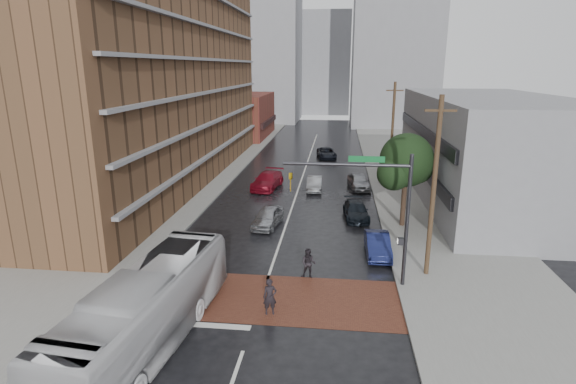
% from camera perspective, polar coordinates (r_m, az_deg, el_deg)
% --- Properties ---
extents(ground, '(160.00, 160.00, 0.00)m').
position_cam_1_polar(ground, '(23.10, -3.63, -13.83)').
color(ground, black).
rests_on(ground, ground).
extents(crosswalk, '(14.00, 5.00, 0.02)m').
position_cam_1_polar(crosswalk, '(23.52, -3.42, -13.22)').
color(crosswalk, brown).
rests_on(crosswalk, ground).
extents(sidewalk_west, '(9.00, 90.00, 0.15)m').
position_cam_1_polar(sidewalk_west, '(48.60, -11.96, 1.88)').
color(sidewalk_west, gray).
rests_on(sidewalk_west, ground).
extents(sidewalk_east, '(9.00, 90.00, 0.15)m').
position_cam_1_polar(sidewalk_east, '(46.84, 15.85, 1.11)').
color(sidewalk_east, gray).
rests_on(sidewalk_east, ground).
extents(apartment_block, '(10.00, 44.00, 28.00)m').
position_cam_1_polar(apartment_block, '(47.28, -16.38, 18.26)').
color(apartment_block, brown).
rests_on(apartment_block, ground).
extents(storefront_west, '(8.00, 16.00, 7.00)m').
position_cam_1_polar(storefront_west, '(75.83, -5.63, 9.63)').
color(storefront_west, maroon).
rests_on(storefront_west, ground).
extents(building_east, '(11.00, 26.00, 9.00)m').
position_cam_1_polar(building_east, '(42.37, 24.05, 4.98)').
color(building_east, gray).
rests_on(building_east, ground).
extents(distant_tower_west, '(18.00, 16.00, 32.00)m').
position_cam_1_polar(distant_tower_west, '(99.47, -4.04, 18.29)').
color(distant_tower_west, gray).
rests_on(distant_tower_west, ground).
extents(distant_tower_east, '(16.00, 14.00, 36.00)m').
position_cam_1_polar(distant_tower_east, '(92.60, 13.58, 19.36)').
color(distant_tower_east, gray).
rests_on(distant_tower_east, ground).
extents(distant_tower_center, '(12.00, 10.00, 24.00)m').
position_cam_1_polar(distant_tower_center, '(114.84, 4.76, 15.92)').
color(distant_tower_center, gray).
rests_on(distant_tower_center, ground).
extents(street_tree, '(4.20, 4.10, 6.90)m').
position_cam_1_polar(street_tree, '(32.86, 14.81, 3.50)').
color(street_tree, '#332319').
rests_on(street_tree, ground).
extents(signal_mast, '(6.50, 0.30, 7.20)m').
position_cam_1_polar(signal_mast, '(23.35, 11.54, -1.15)').
color(signal_mast, '#2D2D33').
rests_on(signal_mast, ground).
extents(utility_pole_near, '(1.60, 0.26, 10.00)m').
position_cam_1_polar(utility_pole_near, '(25.12, 18.02, 0.53)').
color(utility_pole_near, '#473321').
rests_on(utility_pole_near, ground).
extents(utility_pole_far, '(1.60, 0.26, 10.00)m').
position_cam_1_polar(utility_pole_far, '(44.52, 13.08, 7.22)').
color(utility_pole_far, '#473321').
rests_on(utility_pole_far, ground).
extents(transit_bus, '(3.89, 12.01, 3.29)m').
position_cam_1_polar(transit_bus, '(20.05, -17.48, -14.12)').
color(transit_bus, silver).
rests_on(transit_bus, ground).
extents(pedestrian_a, '(0.74, 0.58, 1.79)m').
position_cam_1_polar(pedestrian_a, '(21.71, -2.31, -13.18)').
color(pedestrian_a, black).
rests_on(pedestrian_a, ground).
extents(pedestrian_b, '(0.90, 0.74, 1.71)m').
position_cam_1_polar(pedestrian_b, '(25.12, 2.63, -9.07)').
color(pedestrian_b, black).
rests_on(pedestrian_b, ground).
extents(car_travel_a, '(2.25, 4.31, 1.40)m').
position_cam_1_polar(car_travel_a, '(33.03, -2.60, -3.19)').
color(car_travel_a, '#A0A2A7').
rests_on(car_travel_a, ground).
extents(car_travel_b, '(1.44, 3.95, 1.29)m').
position_cam_1_polar(car_travel_b, '(42.59, 3.38, 1.06)').
color(car_travel_b, '#94979B').
rests_on(car_travel_b, ground).
extents(car_travel_c, '(2.92, 5.62, 1.56)m').
position_cam_1_polar(car_travel_c, '(43.28, -2.63, 1.49)').
color(car_travel_c, maroon).
rests_on(car_travel_c, ground).
extents(suv_travel, '(2.87, 5.04, 1.32)m').
position_cam_1_polar(suv_travel, '(57.90, 4.92, 4.95)').
color(suv_travel, black).
rests_on(suv_travel, ground).
extents(car_parked_near, '(1.52, 4.12, 1.35)m').
position_cam_1_polar(car_parked_near, '(28.61, 11.32, -6.59)').
color(car_parked_near, '#141B48').
rests_on(car_parked_near, ground).
extents(car_parked_mid, '(2.13, 4.49, 1.26)m').
position_cam_1_polar(car_parked_mid, '(35.06, 8.63, -2.35)').
color(car_parked_mid, black).
rests_on(car_parked_mid, ground).
extents(car_parked_far, '(2.39, 4.59, 1.49)m').
position_cam_1_polar(car_parked_far, '(43.55, 8.96, 1.35)').
color(car_parked_far, '#929499').
rests_on(car_parked_far, ground).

